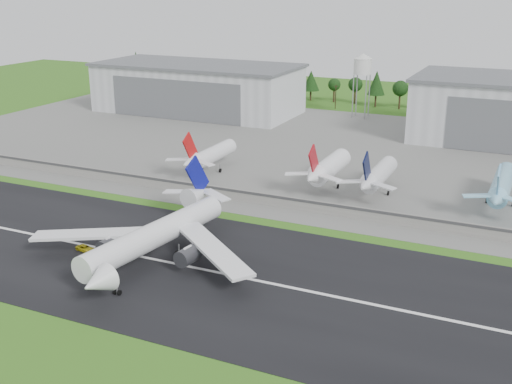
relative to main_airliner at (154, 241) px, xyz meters
The scene contains 15 objects.
ground 11.08m from the main_airliner, 74.25° to the right, with size 600.00×600.00×0.00m, color #245614.
runway 5.56m from the main_airliner, ahead, with size 320.00×60.00×0.10m, color black.
runway_centerline 5.51m from the main_airliner, ahead, with size 220.00×1.00×0.02m, color white.
apron 110.57m from the main_airliner, 88.60° to the left, with size 320.00×150.00×0.10m, color slate.
blast_fence 45.60m from the main_airliner, 86.60° to the left, with size 240.00×0.61×3.50m.
hangar_west 173.65m from the main_airliner, 116.45° to the left, with size 97.00×44.00×23.20m.
water_tower 176.55m from the main_airliner, 90.75° to the left, with size 8.40×8.40×29.40m.
utility_poles 190.51m from the main_airliner, 89.19° to the left, with size 230.00×3.00×12.00m, color black, non-canonical shape.
treeline 205.51m from the main_airliner, 89.25° to the left, with size 320.00×16.00×22.00m, color black, non-canonical shape.
main_airliner is the anchor object (origin of this frame).
ground_vehicle 18.52m from the main_airliner, behind, with size 2.32×5.02×1.40m, color yellow.
parked_jet_red_a 70.75m from the main_airliner, 108.85° to the left, with size 7.36×31.29×16.40m.
parked_jet_red_b 69.41m from the main_airliner, 74.96° to the left, with size 7.36×31.29×16.86m.
parked_jet_navy 74.93m from the main_airliner, 63.36° to the left, with size 7.36×31.29×16.50m.
parked_jet_skyblue 98.94m from the main_airliner, 46.67° to the left, with size 7.36×37.29×16.52m.
Camera 1 is at (74.48, -102.39, 61.16)m, focal length 45.00 mm.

